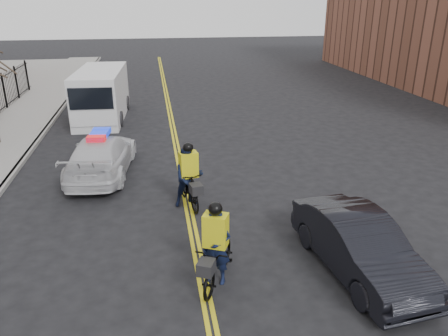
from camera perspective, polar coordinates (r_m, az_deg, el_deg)
ground at (r=11.04m, az=-3.39°, el=-11.57°), size 120.00×120.00×0.00m
center_line_left at (r=18.24m, az=-6.36°, el=2.19°), size 0.10×60.00×0.01m
center_line_right at (r=18.25m, az=-5.86°, el=2.22°), size 0.10×60.00×0.01m
curb at (r=18.91m, az=-24.56°, el=1.23°), size 0.20×60.00×0.15m
police_cruiser at (r=16.20m, az=-15.72°, el=1.60°), size 2.45×5.03×1.57m
dark_sedan at (r=10.63m, az=17.20°, el=-9.63°), size 1.98×4.37×1.39m
cargo_van at (r=23.66m, az=-15.76°, el=9.10°), size 2.55×6.09×2.51m
cyclist_near at (r=9.85m, az=-1.10°, el=-11.29°), size 1.48×2.12×1.98m
cyclist_far at (r=13.25m, az=-4.58°, el=-1.73°), size 1.02×2.07×2.03m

